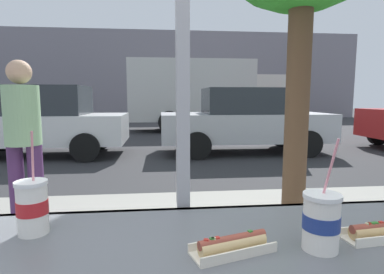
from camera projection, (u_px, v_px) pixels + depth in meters
name	position (u px, v px, depth m)	size (l,w,h in m)	color
ground_plane	(164.00, 146.00, 9.18)	(60.00, 60.00, 0.00)	#2D2D30
sidewalk_strip	(171.00, 244.00, 2.86)	(16.00, 2.80, 0.11)	gray
building_facade_far	(161.00, 75.00, 21.65)	(28.00, 1.20, 5.95)	gray
soda_cup_left	(321.00, 221.00, 0.86)	(0.10, 0.10, 0.32)	silver
soda_cup_right	(32.00, 206.00, 0.96)	(0.10, 0.10, 0.33)	white
hotdog_tray_near	(233.00, 245.00, 0.85)	(0.25, 0.15, 0.05)	beige
parked_car_white	(39.00, 121.00, 7.43)	(4.13, 1.89, 1.69)	silver
parked_car_silver	(245.00, 120.00, 7.94)	(4.25, 1.90, 1.64)	#BCBCC1
box_truck	(207.00, 93.00, 13.34)	(6.89, 2.44, 2.95)	beige
pedestrian	(23.00, 135.00, 2.92)	(0.32, 0.32, 1.63)	#472853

